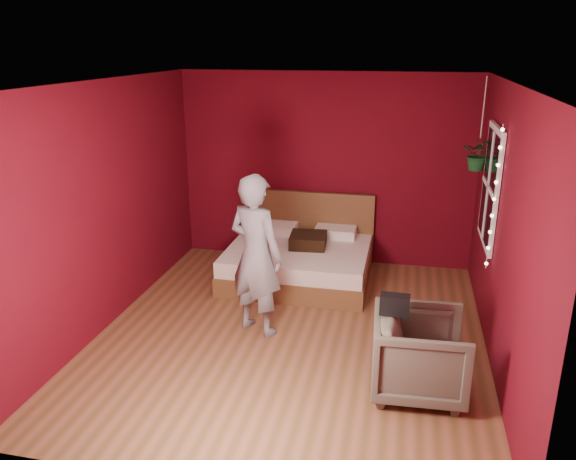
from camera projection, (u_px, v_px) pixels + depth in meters
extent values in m
plane|color=brown|center=(291.00, 334.00, 5.97)|extent=(4.50, 4.50, 0.00)
cube|color=#5C0915|center=(325.00, 169.00, 7.65)|extent=(4.00, 0.02, 2.60)
cube|color=#5C0915|center=(216.00, 324.00, 3.47)|extent=(4.00, 0.02, 2.60)
cube|color=#5C0915|center=(106.00, 206.00, 5.96)|extent=(0.02, 4.50, 2.60)
cube|color=#5C0915|center=(505.00, 231.00, 5.16)|extent=(0.02, 4.50, 2.60)
cube|color=white|center=(292.00, 81.00, 5.14)|extent=(4.00, 4.50, 0.02)
cube|color=white|center=(491.00, 186.00, 5.94)|extent=(0.04, 0.97, 1.27)
cube|color=black|center=(489.00, 186.00, 5.94)|extent=(0.02, 0.85, 1.15)
cube|color=white|center=(489.00, 186.00, 5.94)|extent=(0.03, 0.05, 1.15)
cube|color=white|center=(489.00, 186.00, 5.94)|extent=(0.03, 0.85, 0.05)
cylinder|color=silver|center=(494.00, 199.00, 5.46)|extent=(0.01, 0.01, 1.45)
sphere|color=#FFF2CC|center=(486.00, 264.00, 5.67)|extent=(0.04, 0.04, 0.04)
sphere|color=#FFF2CC|center=(488.00, 248.00, 5.62)|extent=(0.04, 0.04, 0.04)
sphere|color=#FFF2CC|center=(490.00, 232.00, 5.56)|extent=(0.04, 0.04, 0.04)
sphere|color=#FFF2CC|center=(492.00, 216.00, 5.51)|extent=(0.04, 0.04, 0.04)
sphere|color=#FFF2CC|center=(494.00, 199.00, 5.46)|extent=(0.04, 0.04, 0.04)
sphere|color=#FFF2CC|center=(496.00, 182.00, 5.40)|extent=(0.04, 0.04, 0.04)
sphere|color=#FFF2CC|center=(498.00, 165.00, 5.35)|extent=(0.04, 0.04, 0.04)
sphere|color=#FFF2CC|center=(500.00, 148.00, 5.29)|extent=(0.04, 0.04, 0.04)
sphere|color=#FFF2CC|center=(503.00, 130.00, 5.24)|extent=(0.04, 0.04, 0.04)
cube|color=brown|center=(298.00, 271.00, 7.30)|extent=(1.81, 1.54, 0.25)
cube|color=white|center=(298.00, 254.00, 7.23)|extent=(1.77, 1.51, 0.20)
cube|color=brown|center=(309.00, 226.00, 7.86)|extent=(1.81, 0.07, 1.00)
cube|color=white|center=(277.00, 228.00, 7.74)|extent=(0.54, 0.34, 0.13)
cube|color=white|center=(335.00, 232.00, 7.57)|extent=(0.54, 0.34, 0.13)
imported|color=slate|center=(256.00, 255.00, 5.79)|extent=(0.74, 0.63, 1.72)
imported|color=#5B5847|center=(420.00, 354.00, 4.89)|extent=(0.85, 0.83, 0.74)
cube|color=black|center=(395.00, 305.00, 4.78)|extent=(0.25, 0.13, 0.18)
cube|color=black|center=(308.00, 240.00, 7.20)|extent=(0.49, 0.49, 0.16)
cylinder|color=silver|center=(484.00, 108.00, 6.24)|extent=(0.01, 0.01, 0.68)
imported|color=#195723|center=(479.00, 154.00, 6.40)|extent=(0.42, 0.40, 0.37)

